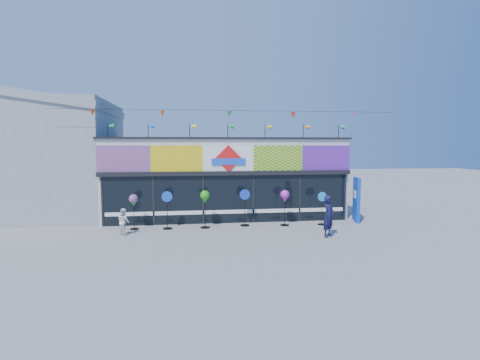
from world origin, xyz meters
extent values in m
plane|color=gray|center=(0.00, 0.00, 0.00)|extent=(80.00, 80.00, 0.00)
cube|color=silver|center=(0.00, 6.00, 2.00)|extent=(12.00, 5.00, 4.00)
cube|color=black|center=(0.00, 3.44, 1.15)|extent=(11.60, 0.12, 2.30)
cube|color=black|center=(0.00, 3.40, 2.40)|extent=(12.00, 0.30, 0.20)
cube|color=white|center=(0.00, 3.41, 0.55)|extent=(11.40, 0.10, 0.18)
cube|color=black|center=(0.00, 6.00, 4.05)|extent=(12.20, 5.20, 0.10)
cube|color=black|center=(-5.80, 3.43, 1.15)|extent=(0.08, 0.14, 2.30)
cube|color=black|center=(-3.50, 3.43, 1.15)|extent=(0.08, 0.14, 2.30)
cube|color=black|center=(-1.20, 3.43, 1.15)|extent=(0.08, 0.14, 2.30)
cube|color=black|center=(1.20, 3.43, 1.15)|extent=(0.08, 0.14, 2.30)
cube|color=black|center=(3.50, 3.43, 1.15)|extent=(0.08, 0.14, 2.30)
cube|color=black|center=(5.80, 3.43, 1.15)|extent=(0.08, 0.14, 2.30)
cube|color=red|center=(-4.80, 3.42, 3.10)|extent=(2.40, 0.08, 1.20)
cube|color=yellow|center=(-2.40, 3.42, 3.10)|extent=(2.40, 0.08, 1.20)
cube|color=white|center=(0.00, 3.42, 3.10)|extent=(2.40, 0.08, 1.20)
cube|color=yellow|center=(2.40, 3.42, 3.10)|extent=(2.40, 0.08, 1.20)
cube|color=#6423A4|center=(4.80, 3.42, 3.10)|extent=(2.40, 0.08, 1.20)
cube|color=red|center=(0.00, 3.36, 3.10)|extent=(1.27, 0.06, 1.27)
cube|color=blue|center=(0.00, 3.34, 2.95)|extent=(1.60, 0.05, 0.30)
cube|color=yellow|center=(-4.11, 3.48, 0.96)|extent=(0.78, 0.03, 0.78)
cube|color=red|center=(-2.94, 3.48, 1.33)|extent=(0.92, 0.03, 0.92)
cube|color=#BAEF14|center=(-1.76, 3.48, 1.50)|extent=(0.78, 0.03, 0.78)
cube|color=#D446A2|center=(-0.59, 3.48, 1.08)|extent=(0.92, 0.03, 0.92)
cube|color=#5D22A1|center=(0.59, 3.48, 1.34)|extent=(0.78, 0.03, 0.78)
cube|color=green|center=(1.76, 3.48, 1.47)|extent=(0.92, 0.03, 0.92)
cube|color=#1AAA66|center=(2.94, 3.48, 0.91)|extent=(0.78, 0.03, 0.78)
cube|color=#6625AE|center=(4.11, 3.48, 1.15)|extent=(0.92, 0.03, 0.92)
cylinder|color=black|center=(-5.50, 3.65, 4.35)|extent=(0.03, 0.03, 0.70)
cone|color=#189C57|center=(-5.36, 3.65, 4.60)|extent=(0.30, 0.22, 0.22)
cylinder|color=black|center=(-3.70, 3.65, 4.35)|extent=(0.03, 0.03, 0.70)
cone|color=blue|center=(-3.56, 3.65, 4.60)|extent=(0.30, 0.22, 0.22)
cylinder|color=black|center=(-1.80, 3.65, 4.35)|extent=(0.03, 0.03, 0.70)
cone|color=#F4FF15|center=(-1.66, 3.65, 4.60)|extent=(0.30, 0.22, 0.22)
cylinder|color=black|center=(0.00, 3.65, 4.35)|extent=(0.03, 0.03, 0.70)
cone|color=green|center=(0.14, 3.65, 4.60)|extent=(0.30, 0.22, 0.22)
cylinder|color=black|center=(1.80, 3.65, 4.35)|extent=(0.03, 0.03, 0.70)
cone|color=yellow|center=(1.94, 3.65, 4.60)|extent=(0.30, 0.22, 0.22)
cylinder|color=black|center=(3.70, 3.65, 4.35)|extent=(0.03, 0.03, 0.70)
cone|color=orange|center=(3.84, 3.65, 4.60)|extent=(0.30, 0.22, 0.22)
cylinder|color=black|center=(5.50, 3.65, 4.35)|extent=(0.03, 0.03, 0.70)
cone|color=#189C5E|center=(5.64, 3.65, 4.60)|extent=(0.30, 0.22, 0.22)
cylinder|color=black|center=(0.00, 3.00, 5.30)|extent=(16.00, 0.01, 0.01)
cone|color=#FB440D|center=(-6.00, 3.00, 5.12)|extent=(0.20, 0.20, 0.28)
cone|color=#E15715|center=(-3.00, 3.00, 5.12)|extent=(0.20, 0.20, 0.28)
cone|color=#169532|center=(0.00, 3.00, 5.12)|extent=(0.20, 0.20, 0.28)
cone|color=red|center=(3.00, 3.00, 5.12)|extent=(0.20, 0.20, 0.28)
cone|color=#D145B7|center=(6.00, 3.00, 5.12)|extent=(0.20, 0.20, 0.28)
cube|color=#9FA1A4|center=(-10.00, 7.00, 3.00)|extent=(8.00, 7.00, 6.00)
cube|color=#9FA1A4|center=(-10.00, 7.00, 6.10)|extent=(8.18, 7.20, 1.54)
cube|color=#0C3FBE|center=(6.22, 2.97, 1.08)|extent=(0.41, 1.09, 2.16)
cube|color=white|center=(6.14, 2.97, 1.35)|extent=(0.15, 0.48, 0.38)
cylinder|color=black|center=(-4.29, 2.60, 0.01)|extent=(0.40, 0.40, 0.03)
cylinder|color=black|center=(-4.29, 2.60, 0.68)|extent=(0.02, 0.02, 1.29)
sphere|color=#17981D|center=(-4.29, 2.60, 1.37)|extent=(0.40, 0.40, 0.40)
cone|color=#17981D|center=(-4.29, 2.60, 1.12)|extent=(0.20, 0.20, 0.18)
cylinder|color=black|center=(-2.82, 2.51, 0.02)|extent=(0.43, 0.43, 0.03)
cylinder|color=black|center=(-2.82, 2.51, 0.73)|extent=(0.03, 0.03, 1.40)
cylinder|color=blue|center=(-2.82, 2.51, 1.45)|extent=(0.46, 0.20, 0.47)
cylinder|color=black|center=(-1.15, 2.50, 0.02)|extent=(0.43, 0.43, 0.03)
cylinder|color=black|center=(-1.15, 2.50, 0.73)|extent=(0.03, 0.03, 1.40)
sphere|color=#239817|center=(-1.15, 2.50, 1.49)|extent=(0.43, 0.43, 0.43)
cone|color=#239817|center=(-1.15, 2.50, 1.22)|extent=(0.22, 0.22, 0.19)
cylinder|color=black|center=(0.69, 2.71, 0.02)|extent=(0.43, 0.43, 0.03)
cylinder|color=black|center=(0.69, 2.71, 0.73)|extent=(0.03, 0.03, 1.40)
cylinder|color=#1736C3|center=(0.69, 2.71, 1.46)|extent=(0.48, 0.07, 0.48)
cylinder|color=black|center=(2.53, 2.52, 0.02)|extent=(0.42, 0.42, 0.03)
cylinder|color=black|center=(2.53, 2.52, 0.72)|extent=(0.03, 0.03, 1.37)
sphere|color=#B727B9|center=(2.53, 2.52, 1.45)|extent=(0.42, 0.42, 0.42)
cone|color=#B727B9|center=(2.53, 2.52, 1.19)|extent=(0.21, 0.21, 0.19)
cylinder|color=black|center=(4.30, 2.45, 0.01)|extent=(0.39, 0.39, 0.03)
cylinder|color=black|center=(4.30, 2.45, 0.67)|extent=(0.02, 0.02, 1.28)
cylinder|color=#1989D9|center=(4.30, 2.45, 1.33)|extent=(0.44, 0.11, 0.43)
imported|color=#15123B|center=(3.78, 0.21, 0.85)|extent=(0.73, 0.72, 1.70)
imported|color=white|center=(-4.56, 1.65, 0.56)|extent=(0.57, 0.62, 1.11)
camera|label=1|loc=(-1.73, -14.18, 3.76)|focal=28.00mm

